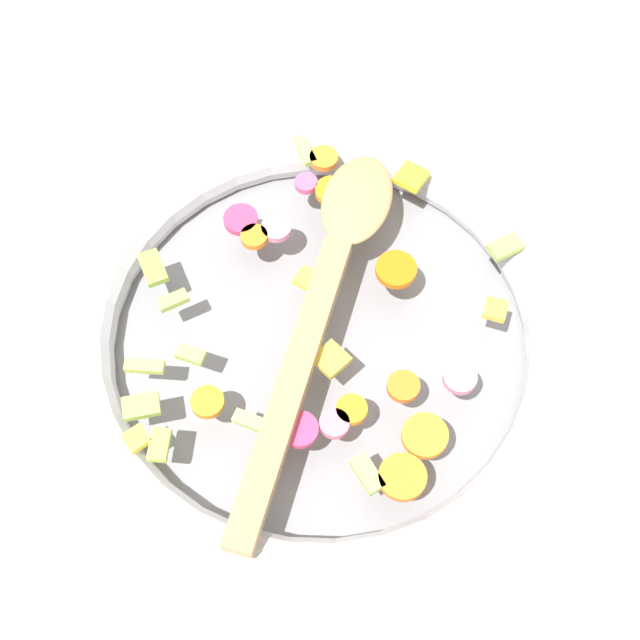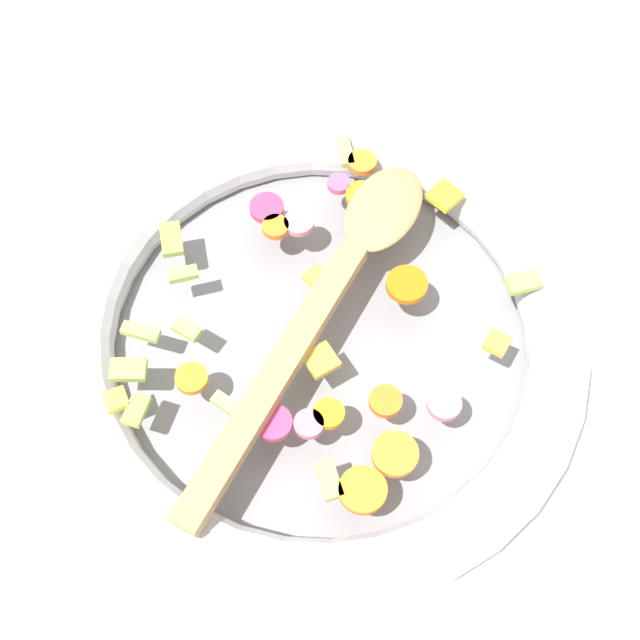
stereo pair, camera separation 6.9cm
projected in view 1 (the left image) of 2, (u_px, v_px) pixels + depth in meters
name	position (u px, v px, depth m)	size (l,w,h in m)	color
ground_plane	(320.00, 348.00, 0.73)	(4.00, 4.00, 0.00)	silver
skillet	(320.00, 336.00, 0.71)	(0.43, 0.43, 0.05)	slate
chopped_vegetables	(323.00, 325.00, 0.68)	(0.31, 0.29, 0.01)	orange
wooden_spoon	(327.00, 292.00, 0.68)	(0.35, 0.06, 0.01)	#A87F51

